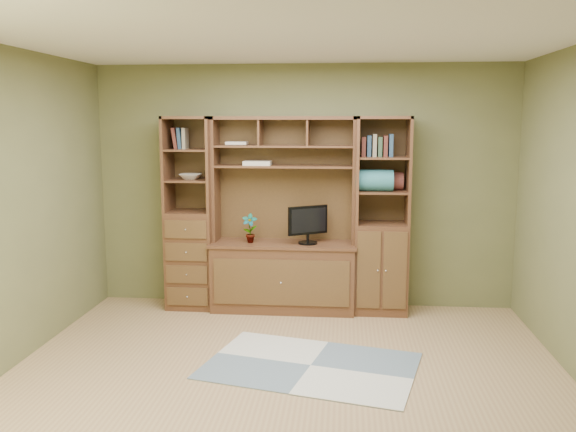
# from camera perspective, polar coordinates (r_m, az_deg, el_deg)

# --- Properties ---
(room) EXTENTS (4.60, 4.10, 2.64)m
(room) POSITION_cam_1_polar(r_m,az_deg,el_deg) (4.62, -0.21, 0.14)
(room) COLOR tan
(room) RESTS_ON ground
(center_hutch) EXTENTS (1.54, 0.53, 2.05)m
(center_hutch) POSITION_cam_1_polar(r_m,az_deg,el_deg) (6.38, -0.44, 0.09)
(center_hutch) COLOR #52301C
(center_hutch) RESTS_ON ground
(left_tower) EXTENTS (0.50, 0.45, 2.05)m
(left_tower) POSITION_cam_1_polar(r_m,az_deg,el_deg) (6.60, -9.08, 0.26)
(left_tower) COLOR #52301C
(left_tower) RESTS_ON ground
(right_tower) EXTENTS (0.55, 0.45, 2.05)m
(right_tower) POSITION_cam_1_polar(r_m,az_deg,el_deg) (6.40, 8.76, 0.01)
(right_tower) COLOR #52301C
(right_tower) RESTS_ON ground
(rug) EXTENTS (1.90, 1.49, 0.01)m
(rug) POSITION_cam_1_polar(r_m,az_deg,el_deg) (5.17, 2.13, -13.82)
(rug) COLOR #9CA1A1
(rug) RESTS_ON ground
(monitor) EXTENTS (0.49, 0.41, 0.55)m
(monitor) POSITION_cam_1_polar(r_m,az_deg,el_deg) (6.33, 1.87, -0.17)
(monitor) COLOR black
(monitor) RESTS_ON center_hutch
(orchid) EXTENTS (0.16, 0.11, 0.31)m
(orchid) POSITION_cam_1_polar(r_m,az_deg,el_deg) (6.42, -3.61, -1.16)
(orchid) COLOR #985533
(orchid) RESTS_ON center_hutch
(magazines) EXTENTS (0.29, 0.21, 0.04)m
(magazines) POSITION_cam_1_polar(r_m,az_deg,el_deg) (6.45, -2.87, 4.98)
(magazines) COLOR beige
(magazines) RESTS_ON center_hutch
(bowl) EXTENTS (0.24, 0.24, 0.06)m
(bowl) POSITION_cam_1_polar(r_m,az_deg,el_deg) (6.55, -9.10, 3.67)
(bowl) COLOR beige
(bowl) RESTS_ON left_tower
(blanket_teal) EXTENTS (0.38, 0.22, 0.22)m
(blanket_teal) POSITION_cam_1_polar(r_m,az_deg,el_deg) (6.30, 8.09, 3.32)
(blanket_teal) COLOR #2E727B
(blanket_teal) RESTS_ON right_tower
(blanket_red) EXTENTS (0.33, 0.18, 0.18)m
(blanket_red) POSITION_cam_1_polar(r_m,az_deg,el_deg) (6.44, 9.24, 3.25)
(blanket_red) COLOR brown
(blanket_red) RESTS_ON right_tower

